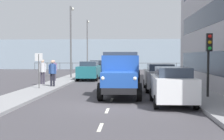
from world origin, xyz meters
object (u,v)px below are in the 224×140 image
Objects in this scene: pedestrian_strolling at (54,69)px; truck_vintage_blue at (120,75)px; lamp_post_far at (87,41)px; street_sign at (39,64)px; car_black_oppositeside_1 at (97,68)px; car_silver_kerbside_1 at (160,77)px; car_white_kerbside_near at (172,85)px; pedestrian_couple_b at (52,71)px; lamp_post_promenade at (71,35)px; pedestrian_in_dark_coat at (43,70)px; traffic_light_near at (209,51)px; car_teal_oppositeside_0 at (89,70)px.

truck_vintage_blue is at bearing 124.35° from pedestrian_strolling.
lamp_post_far reaches higher than street_sign.
car_black_oppositeside_1 is 7.20m from lamp_post_far.
street_sign is (7.76, 0.47, 0.79)m from car_silver_kerbside_1.
truck_vintage_blue is 1.44× the size of car_black_oppositeside_1.
truck_vintage_blue is 6.06m from street_sign.
car_silver_kerbside_1 is 1.94× the size of street_sign.
car_white_kerbside_near is 20.91m from car_black_oppositeside_1.
lamp_post_far reaches higher than pedestrian_strolling.
street_sign is (0.57, 1.17, 0.48)m from pedestrian_couple_b.
lamp_post_far is (5.21, -23.90, 3.05)m from truck_vintage_blue.
lamp_post_promenade is (1.88, 5.51, 3.29)m from car_black_oppositeside_1.
car_white_kerbside_near is 16.78m from lamp_post_promenade.
pedestrian_in_dark_coat is 18.60m from lamp_post_far.
traffic_light_near is (-10.32, 9.25, 1.31)m from pedestrian_strolling.
pedestrian_strolling reaches higher than car_black_oppositeside_1.
lamp_post_far is 21.23m from street_sign.
lamp_post_far reaches higher than truck_vintage_blue.
lamp_post_promenade reaches higher than truck_vintage_blue.
car_silver_kerbside_1 is 7.81m from street_sign.
pedestrian_couple_b is at bearing -5.58° from car_silver_kerbside_1.
car_teal_oppositeside_0 is 14.23m from traffic_light_near.
pedestrian_in_dark_coat is at bearing -53.63° from pedestrian_couple_b.
pedestrian_couple_b is 0.56× the size of traffic_light_near.
car_teal_oppositeside_0 is 7.34m from pedestrian_couple_b.
car_silver_kerbside_1 is at bearing 125.69° from car_teal_oppositeside_0.
traffic_light_near is at bearing 160.32° from street_sign.
street_sign is (0.21, 9.50, -2.50)m from lamp_post_promenade.
traffic_light_near reaches higher than street_sign.
pedestrian_strolling is at bearing 79.04° from lamp_post_promenade.
pedestrian_in_dark_coat is (2.67, 12.27, 0.33)m from car_black_oppositeside_1.
traffic_light_near reaches higher than car_teal_oppositeside_0.
truck_vintage_blue reaches higher than pedestrian_strolling.
car_silver_kerbside_1 is 2.40× the size of pedestrian_in_dark_coat.
car_teal_oppositeside_0 is at bearing -67.22° from car_white_kerbside_near.
car_white_kerbside_near is (-2.42, 2.30, -0.28)m from truck_vintage_blue.
car_white_kerbside_near is at bearing 90.00° from car_silver_kerbside_1.
truck_vintage_blue is 3.28× the size of pedestrian_strolling.
car_silver_kerbside_1 is 1.04× the size of car_teal_oppositeside_0.
pedestrian_strolling is 0.25× the size of lamp_post_promenade.
pedestrian_in_dark_coat reaches higher than pedestrian_couple_b.
pedestrian_strolling is at bearing -41.85° from traffic_light_near.
truck_vintage_blue is 0.82× the size of lamp_post_far.
pedestrian_couple_b is 20.13m from lamp_post_far.
pedestrian_in_dark_coat is 0.57× the size of traffic_light_near.
traffic_light_near reaches higher than car_black_oppositeside_1.
truck_vintage_blue is at bearing 102.30° from lamp_post_far.
lamp_post_promenade is (9.59, -13.00, 1.71)m from traffic_light_near.
street_sign reaches higher than car_teal_oppositeside_0.
car_white_kerbside_near is 1.01× the size of car_black_oppositeside_1.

